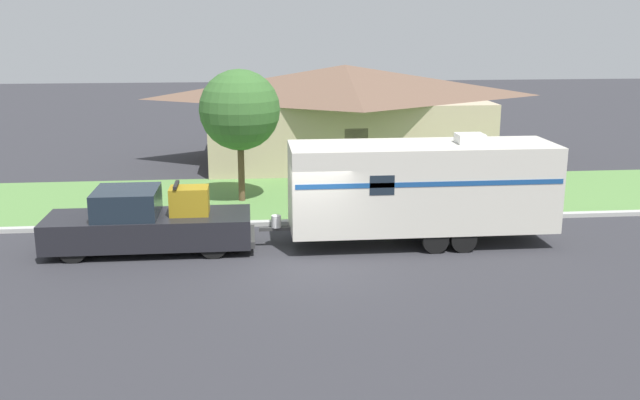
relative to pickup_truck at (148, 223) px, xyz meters
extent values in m
plane|color=#2D2D33|center=(4.53, -1.41, -0.83)|extent=(120.00, 120.00, 0.00)
cube|color=#ADADA8|center=(4.53, 2.34, -0.76)|extent=(80.00, 0.30, 0.14)
cube|color=#568442|center=(4.53, 5.99, -0.81)|extent=(80.00, 7.00, 0.03)
cube|color=tan|center=(7.48, 13.09, 0.68)|extent=(12.47, 7.54, 3.01)
pyramid|color=brown|center=(7.48, 13.09, 2.94)|extent=(13.47, 8.14, 1.51)
cube|color=#4C3828|center=(7.48, 9.35, 0.22)|extent=(1.00, 0.06, 2.10)
cylinder|color=black|center=(-1.95, -0.82, -0.42)|extent=(0.82, 0.28, 0.82)
cylinder|color=black|center=(-1.95, 0.82, -0.42)|extent=(0.82, 0.28, 0.82)
cylinder|color=black|center=(1.91, -0.82, -0.42)|extent=(0.82, 0.28, 0.82)
cylinder|color=black|center=(1.91, 0.82, -0.42)|extent=(0.82, 0.28, 0.82)
cube|color=black|center=(-1.17, 0.00, -0.18)|extent=(3.44, 2.00, 0.85)
cube|color=#19232D|center=(-0.55, 0.00, 0.63)|extent=(1.79, 1.84, 0.78)
cube|color=black|center=(1.76, 0.00, -0.18)|extent=(2.41, 2.00, 0.85)
cube|color=#333333|center=(3.02, 0.00, -0.48)|extent=(0.12, 1.80, 0.20)
cube|color=olive|center=(1.23, 0.00, 0.65)|extent=(1.11, 0.84, 0.80)
cube|color=black|center=(0.87, 0.00, 1.13)|extent=(0.10, 0.93, 0.08)
cylinder|color=black|center=(8.25, -1.02, -0.45)|extent=(0.76, 0.22, 0.76)
cylinder|color=black|center=(8.25, 1.02, -0.45)|extent=(0.76, 0.22, 0.76)
cylinder|color=black|center=(9.08, -1.02, -0.45)|extent=(0.76, 0.22, 0.76)
cylinder|color=black|center=(9.08, 1.02, -0.45)|extent=(0.76, 0.22, 0.76)
cube|color=beige|center=(8.04, 0.00, 0.93)|extent=(7.81, 2.32, 2.51)
cube|color=navy|center=(8.04, -1.17, 1.25)|extent=(7.66, 0.01, 0.14)
cube|color=#383838|center=(3.67, 0.00, -0.28)|extent=(0.93, 0.12, 0.10)
cylinder|color=silver|center=(3.72, 0.00, -0.05)|extent=(0.28, 0.28, 0.36)
cube|color=silver|center=(9.45, 0.00, 2.33)|extent=(0.80, 0.68, 0.28)
cube|color=#19232D|center=(6.63, -1.17, 1.25)|extent=(0.70, 0.01, 0.56)
cylinder|color=brown|center=(11.59, 2.97, -0.32)|extent=(0.09, 0.09, 1.01)
cube|color=black|center=(11.59, 2.97, 0.30)|extent=(0.48, 0.20, 0.22)
cylinder|color=brown|center=(2.66, 5.64, 0.32)|extent=(0.24, 0.24, 2.30)
sphere|color=#38662D|center=(2.66, 5.64, 2.56)|extent=(2.92, 2.92, 2.92)
camera|label=1|loc=(3.00, -20.17, 5.70)|focal=40.00mm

